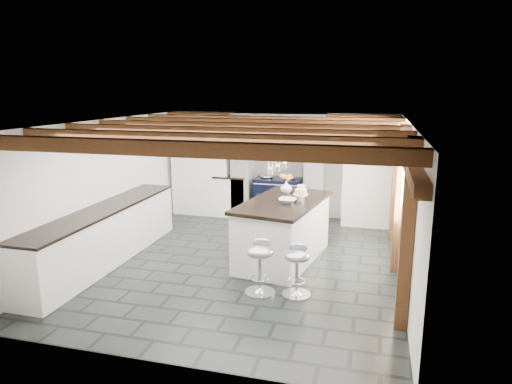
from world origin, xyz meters
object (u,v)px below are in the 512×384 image
(bar_stool_far, at_px, (260,260))
(bar_stool_near, at_px, (297,264))
(kitchen_island, at_px, (283,230))
(range_cooker, at_px, (278,198))

(bar_stool_far, bearing_deg, bar_stool_near, -6.60)
(kitchen_island, relative_size, bar_stool_near, 2.98)
(bar_stool_far, bearing_deg, kitchen_island, 74.73)
(range_cooker, bearing_deg, bar_stool_near, -74.12)
(range_cooker, distance_m, bar_stool_far, 3.83)
(range_cooker, xyz_separation_m, kitchen_island, (0.61, -2.43, 0.06))
(range_cooker, relative_size, kitchen_island, 0.45)
(bar_stool_near, bearing_deg, bar_stool_far, -176.10)
(kitchen_island, xyz_separation_m, bar_stool_near, (0.45, -1.30, -0.06))
(bar_stool_near, relative_size, bar_stool_far, 0.94)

